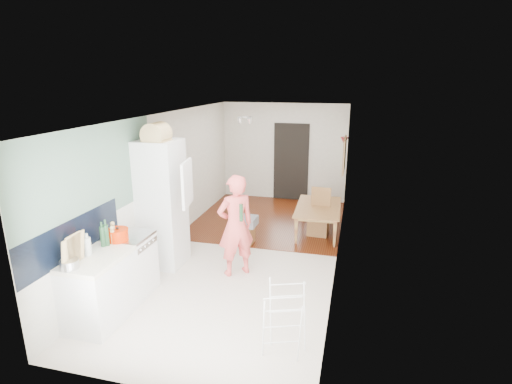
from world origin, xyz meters
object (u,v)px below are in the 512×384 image
at_px(stool, 246,234).
at_px(drying_rack, 285,322).
at_px(dining_chair, 319,212).
at_px(person, 236,217).
at_px(dining_table, 319,221).

bearing_deg(stool, drying_rack, -66.37).
bearing_deg(drying_rack, dining_chair, 69.97).
height_order(person, stool, person).
height_order(dining_table, drying_rack, drying_rack).
distance_m(dining_table, dining_chair, 0.27).
relative_size(person, drying_rack, 2.36).
height_order(person, dining_chair, person).
bearing_deg(drying_rack, person, 102.62).
distance_m(dining_table, drying_rack, 3.92).
relative_size(dining_table, stool, 3.50).
bearing_deg(dining_chair, dining_table, 91.81).
relative_size(dining_chair, stool, 2.47).
xyz_separation_m(person, dining_chair, (1.13, 2.03, -0.51)).
xyz_separation_m(person, dining_table, (1.14, 2.16, -0.75)).
bearing_deg(drying_rack, dining_table, 69.90).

